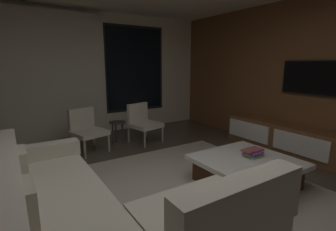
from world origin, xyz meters
name	(u,v)px	position (x,y,z in m)	size (l,w,h in m)	color
floor	(172,213)	(0.00, 0.00, 0.00)	(9.20, 9.20, 0.00)	#473D33
back_wall_with_window	(77,75)	(-0.06, 3.62, 1.34)	(6.60, 0.30, 2.70)	beige
media_wall	(330,78)	(3.06, 0.00, 1.35)	(0.12, 7.80, 2.70)	brown
area_rug	(203,207)	(0.35, -0.10, 0.01)	(3.20, 3.80, 0.01)	#ADA391
sectional_couch	(95,217)	(-0.84, -0.07, 0.29)	(1.98, 2.50, 0.82)	#B1A997
coffee_table	(246,172)	(1.17, 0.01, 0.19)	(1.16, 1.16, 0.36)	#3E2114
book_stack_on_coffee_table	(253,153)	(1.31, 0.04, 0.41)	(0.29, 0.20, 0.10)	#99B181
accent_chair_near_window	(143,121)	(0.91, 2.46, 0.43)	(0.66, 0.67, 0.78)	#B2ADA0
accent_chair_by_curtain	(86,128)	(-0.22, 2.50, 0.43)	(0.67, 0.68, 0.78)	#B2ADA0
side_stool	(117,126)	(0.40, 2.56, 0.37)	(0.32, 0.32, 0.46)	#333338
media_console	(309,145)	(2.77, 0.05, 0.25)	(0.46, 3.10, 0.52)	brown
mounted_tv	(311,78)	(2.95, 0.25, 1.35)	(0.05, 0.98, 0.57)	black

